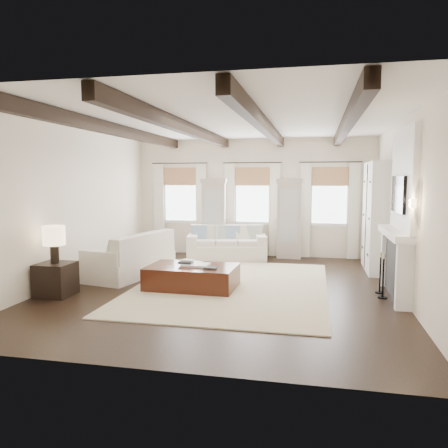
% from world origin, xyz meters
% --- Properties ---
extents(ground, '(7.50, 7.50, 0.00)m').
position_xyz_m(ground, '(0.00, 0.00, 0.00)').
color(ground, black).
rests_on(ground, ground).
extents(room_shell, '(6.54, 7.54, 3.22)m').
position_xyz_m(room_shell, '(0.75, 0.90, 1.89)').
color(room_shell, white).
rests_on(room_shell, ground).
extents(area_rug, '(3.68, 4.93, 0.02)m').
position_xyz_m(area_rug, '(0.11, 0.15, 0.01)').
color(area_rug, beige).
rests_on(area_rug, ground).
extents(sofa_back, '(2.19, 1.31, 0.88)m').
position_xyz_m(sofa_back, '(-0.58, 3.04, 0.36)').
color(sofa_back, silver).
rests_on(sofa_back, ground).
extents(sofa_left, '(1.41, 2.34, 0.94)m').
position_xyz_m(sofa_left, '(-2.19, 0.67, 0.38)').
color(sofa_left, silver).
rests_on(sofa_left, ground).
extents(ottoman, '(1.72, 1.10, 0.44)m').
position_xyz_m(ottoman, '(-0.62, -0.16, 0.22)').
color(ottoman, black).
rests_on(ottoman, ground).
extents(tray, '(0.51, 0.39, 0.04)m').
position_xyz_m(tray, '(-0.55, -0.15, 0.46)').
color(tray, white).
rests_on(tray, ottoman).
extents(book_lower, '(0.26, 0.21, 0.04)m').
position_xyz_m(book_lower, '(-0.75, -0.15, 0.50)').
color(book_lower, '#262628').
rests_on(book_lower, tray).
extents(book_upper, '(0.22, 0.18, 0.03)m').
position_xyz_m(book_upper, '(-0.72, -0.10, 0.54)').
color(book_upper, beige).
rests_on(book_upper, book_lower).
extents(book_loose, '(0.24, 0.19, 0.03)m').
position_xyz_m(book_loose, '(-0.20, -0.36, 0.46)').
color(book_loose, '#262628').
rests_on(book_loose, ottoman).
extents(side_table_front, '(0.60, 0.60, 0.60)m').
position_xyz_m(side_table_front, '(-2.90, -1.17, 0.30)').
color(side_table_front, black).
rests_on(side_table_front, ground).
extents(lamp_front, '(0.39, 0.39, 0.68)m').
position_xyz_m(lamp_front, '(-2.90, -1.17, 1.06)').
color(lamp_front, black).
rests_on(lamp_front, side_table_front).
extents(side_table_back, '(0.37, 0.37, 0.55)m').
position_xyz_m(side_table_back, '(-1.17, 3.56, 0.28)').
color(side_table_back, black).
rests_on(side_table_back, ground).
extents(lamp_back, '(0.33, 0.33, 0.57)m').
position_xyz_m(lamp_back, '(-1.17, 3.56, 0.94)').
color(lamp_back, black).
rests_on(lamp_back, side_table_back).
extents(candlestick_near, '(0.17, 0.17, 0.82)m').
position_xyz_m(candlestick_near, '(2.90, -0.13, 0.34)').
color(candlestick_near, black).
rests_on(candlestick_near, ground).
extents(candlestick_far, '(0.16, 0.16, 0.77)m').
position_xyz_m(candlestick_far, '(2.90, 0.24, 0.32)').
color(candlestick_far, black).
rests_on(candlestick_far, ground).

